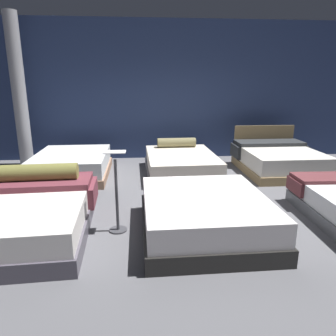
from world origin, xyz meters
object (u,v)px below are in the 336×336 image
bed_4 (181,163)px  bed_3 (72,165)px  bed_0 (27,215)px  price_sign (117,201)px  support_pillar (19,92)px  bed_5 (278,159)px  bed_1 (205,215)px

bed_4 → bed_3: bearing=178.6°
bed_0 → price_sign: 1.19m
bed_4 → price_sign: price_sign is taller
price_sign → support_pillar: 4.75m
bed_3 → bed_5: size_ratio=1.00×
bed_1 → price_sign: bearing=172.2°
bed_4 → bed_5: size_ratio=1.07×
bed_0 → bed_5: size_ratio=1.06×
bed_5 → price_sign: size_ratio=1.84×
bed_4 → price_sign: bearing=-115.1°
bed_5 → price_sign: (-3.42, -2.73, 0.15)m
bed_0 → price_sign: (1.18, 0.01, 0.15)m
bed_3 → support_pillar: 2.28m
bed_1 → bed_4: size_ratio=0.89×
bed_0 → bed_3: (0.01, 2.74, -0.04)m
bed_5 → support_pillar: (-5.91, 1.09, 1.47)m
bed_1 → bed_5: (2.26, 2.87, 0.02)m
bed_3 → bed_5: bed_5 is taller
bed_4 → bed_5: 2.22m
bed_1 → price_sign: 1.18m
bed_0 → price_sign: price_sign is taller
bed_0 → support_pillar: size_ratio=0.62×
bed_3 → bed_4: bearing=-0.6°
bed_0 → bed_5: 5.35m
bed_1 → bed_4: (0.04, 2.88, -0.02)m
bed_5 → bed_4: bearing=-179.9°
bed_1 → bed_4: bed_4 is taller
bed_1 → bed_4: bearing=88.4°
support_pillar → bed_1: bearing=-47.4°
bed_5 → support_pillar: support_pillar is taller
bed_1 → bed_3: size_ratio=0.95×
bed_3 → bed_4: size_ratio=0.94×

